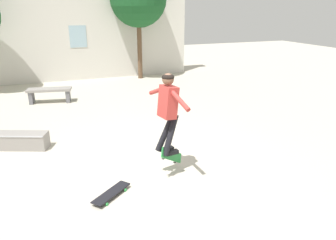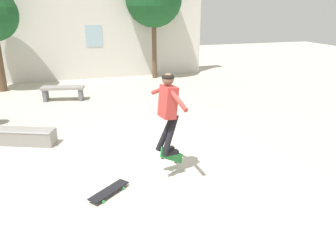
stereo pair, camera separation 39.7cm
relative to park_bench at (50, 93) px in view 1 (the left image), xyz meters
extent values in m
plane|color=beige|center=(1.38, -5.85, -0.34)|extent=(40.00, 40.00, 0.00)
cube|color=beige|center=(1.38, 3.51, 1.58)|extent=(10.00, 0.40, 3.84)
cube|color=#99B7C6|center=(1.45, 3.30, 1.51)|extent=(0.70, 0.02, 0.90)
cylinder|color=brown|center=(3.98, 2.71, 0.90)|extent=(0.20, 0.20, 2.49)
cube|color=gray|center=(0.00, 0.00, 0.10)|extent=(1.48, 0.72, 0.08)
cube|color=slate|center=(-0.58, 0.12, -0.14)|extent=(0.19, 0.40, 0.41)
cube|color=slate|center=(0.58, -0.12, -0.14)|extent=(0.19, 0.40, 0.41)
cube|color=gray|center=(-1.01, -3.63, -0.16)|extent=(1.70, 0.99, 0.37)
cube|color=#B7B7BC|center=(-1.09, -3.80, 0.02)|extent=(1.56, 0.67, 0.02)
cube|color=#B23833|center=(1.87, -6.12, 1.12)|extent=(0.33, 0.38, 0.59)
sphere|color=brown|center=(1.87, -6.12, 1.53)|extent=(0.24, 0.24, 0.21)
ellipsoid|color=black|center=(1.87, -6.12, 1.57)|extent=(0.25, 0.25, 0.12)
cylinder|color=black|center=(1.85, -6.03, 0.51)|extent=(0.41, 0.16, 0.76)
cube|color=black|center=(1.88, -6.03, 0.16)|extent=(0.27, 0.14, 0.07)
cylinder|color=black|center=(1.88, -6.20, 0.51)|extent=(0.39, 0.26, 0.76)
cube|color=black|center=(1.91, -6.19, 0.16)|extent=(0.27, 0.14, 0.07)
cylinder|color=#B23833|center=(1.80, -5.74, 1.24)|extent=(0.17, 0.55, 0.28)
cylinder|color=#B23833|center=(1.93, -6.50, 1.24)|extent=(0.17, 0.55, 0.28)
cube|color=#237F38|center=(1.95, -6.09, 0.05)|extent=(0.62, 0.52, 0.57)
cylinder|color=black|center=(2.12, -5.88, 0.00)|extent=(0.08, 0.07, 0.05)
cylinder|color=black|center=(2.06, -5.97, -0.18)|extent=(0.08, 0.07, 0.05)
cylinder|color=black|center=(1.78, -6.14, 0.25)|extent=(0.08, 0.07, 0.05)
cylinder|color=black|center=(1.72, -6.23, 0.08)|extent=(0.08, 0.07, 0.05)
cube|color=black|center=(0.69, -6.46, -0.27)|extent=(0.76, 0.68, 0.02)
cylinder|color=green|center=(0.57, -6.71, -0.32)|extent=(0.05, 0.05, 0.05)
cylinder|color=green|center=(0.43, -6.53, -0.32)|extent=(0.05, 0.05, 0.05)
cylinder|color=green|center=(0.96, -6.39, -0.32)|extent=(0.05, 0.05, 0.05)
cylinder|color=green|center=(0.82, -6.21, -0.32)|extent=(0.05, 0.05, 0.05)
camera|label=1|loc=(-0.17, -11.33, 2.73)|focal=35.00mm
camera|label=2|loc=(0.21, -11.46, 2.73)|focal=35.00mm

